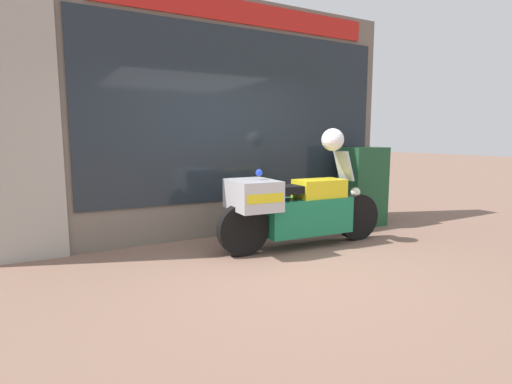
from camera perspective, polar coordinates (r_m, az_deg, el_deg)
The scene contains 6 objects.
ground_plane at distance 4.67m, azimuth 3.70°, elevation -11.03°, with size 60.00×60.00×0.00m, color #7A5B4C.
shop_building at distance 6.04m, azimuth -10.26°, elevation 10.36°, with size 6.16×0.55×3.56m.
window_display at distance 6.48m, azimuth -2.79°, elevation -1.30°, with size 4.71×0.30×2.03m.
paramedic_motorcycle at distance 5.42m, azimuth 5.41°, elevation -2.20°, with size 2.53×0.74×1.32m.
utility_cabinet at distance 7.07m, azimuth 15.03°, elevation 0.75°, with size 0.71×0.50×1.34m, color #1E4C2D.
white_helmet at distance 5.68m, azimuth 10.89°, elevation 7.35°, with size 0.31×0.31×0.31m, color white.
Camera 1 is at (-2.39, -3.71, 1.51)m, focal length 28.00 mm.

